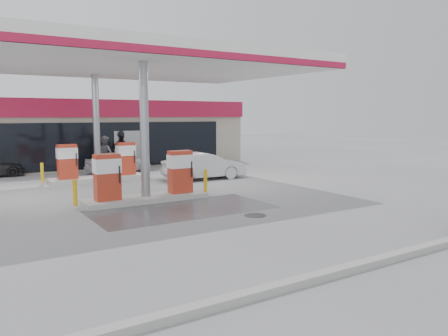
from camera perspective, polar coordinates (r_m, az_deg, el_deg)
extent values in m
plane|color=gray|center=(14.40, -7.15, -5.60)|extent=(90.00, 90.00, 0.00)
cube|color=#4C4C4F|center=(14.61, -5.37, -5.39)|extent=(6.00, 3.00, 0.00)
cylinder|color=#38383A|center=(13.71, 4.10, -6.19)|extent=(0.70, 0.70, 0.01)
cube|color=gray|center=(8.79, 13.14, -13.44)|extent=(28.00, 0.25, 0.15)
cube|color=#AFA792|center=(29.38, -20.60, 4.31)|extent=(22.00, 8.00, 4.00)
cube|color=black|center=(25.48, -18.70, 2.70)|extent=(18.00, 0.10, 2.60)
cube|color=#A61436|center=(25.36, -18.84, 7.43)|extent=(22.00, 0.25, 1.00)
cube|color=navy|center=(27.79, -4.52, 7.70)|extent=(3.50, 0.12, 0.80)
cube|color=gray|center=(26.32, -12.29, 2.38)|extent=(1.80, 0.14, 2.20)
cube|color=silver|center=(18.84, -14.04, 13.39)|extent=(16.00, 10.00, 0.60)
cube|color=#A61436|center=(14.25, -7.56, 14.98)|extent=(16.00, 0.12, 0.24)
cube|color=#A61436|center=(23.55, -17.87, 11.49)|extent=(16.00, 0.12, 0.24)
cylinder|color=gray|center=(15.91, -10.36, 4.94)|extent=(0.32, 0.32, 5.00)
cylinder|color=gray|center=(21.59, -16.33, 5.26)|extent=(0.32, 0.32, 5.00)
cube|color=#9E9E99|center=(16.18, -10.17, -3.94)|extent=(4.50, 1.30, 0.18)
cube|color=#A32D1B|center=(15.58, -15.01, -1.17)|extent=(0.85, 0.48, 1.60)
cube|color=#A32D1B|center=(16.61, -5.75, -0.48)|extent=(0.85, 0.48, 1.60)
cube|color=silver|center=(15.53, -15.06, 0.29)|extent=(0.88, 0.52, 0.50)
cube|color=silver|center=(16.56, -5.77, 0.89)|extent=(0.88, 0.52, 0.50)
cylinder|color=#CF9C0B|center=(15.36, -18.89, -3.08)|extent=(0.14, 0.14, 0.90)
cylinder|color=#CF9C0B|center=(17.18, -2.45, -1.69)|extent=(0.14, 0.14, 0.90)
cube|color=#9E9E99|center=(21.79, -16.11, -1.32)|extent=(4.50, 1.30, 0.18)
cube|color=#A32D1B|center=(21.35, -19.80, 0.78)|extent=(0.85, 0.48, 1.60)
cube|color=#A32D1B|center=(22.11, -12.70, 1.22)|extent=(0.85, 0.48, 1.60)
cube|color=silver|center=(21.31, -19.84, 1.85)|extent=(0.88, 0.52, 0.50)
cube|color=silver|center=(22.07, -12.73, 2.25)|extent=(0.88, 0.52, 0.50)
cylinder|color=#CF9C0B|center=(21.19, -22.65, -0.58)|extent=(0.14, 0.14, 0.90)
cylinder|color=#CF9C0B|center=(22.54, -10.04, 0.26)|extent=(0.14, 0.14, 0.90)
imported|color=silver|center=(24.34, -13.60, 0.81)|extent=(3.74, 2.08, 1.20)
imported|color=#5D5D62|center=(24.71, -15.25, 1.76)|extent=(1.04, 1.16, 1.99)
imported|color=#B0B3B9|center=(21.24, -2.62, 0.28)|extent=(4.06, 1.59, 1.32)
imported|color=black|center=(26.04, -13.24, 2.15)|extent=(1.30, 0.84, 2.06)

